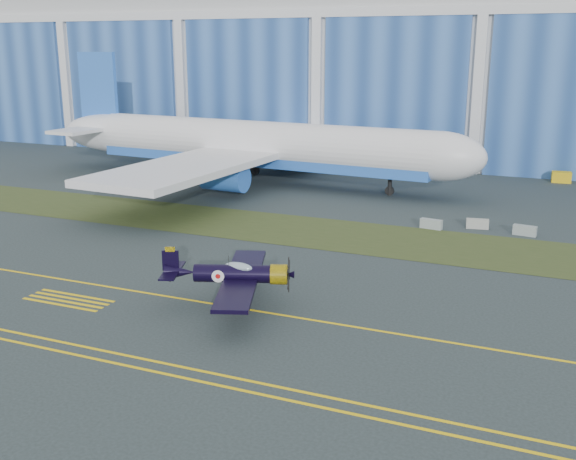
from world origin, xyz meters
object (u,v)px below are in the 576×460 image
at_px(shipping_container, 381,159).
at_px(tug, 561,177).
at_px(warbird, 233,274).
at_px(jetliner, 257,94).

relative_size(shipping_container, tug, 2.76).
height_order(shipping_container, tug, shipping_container).
height_order(warbird, jetliner, jetliner).
distance_m(jetliner, tug, 38.67).
distance_m(jetliner, shipping_container, 20.85).
relative_size(jetliner, shipping_container, 10.34).
xyz_separation_m(warbird, jetliner, (-16.16, 37.92, 8.38)).
bearing_deg(shipping_container, jetliner, -121.55).
relative_size(jetliner, tug, 28.51).
height_order(jetliner, shipping_container, jetliner).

